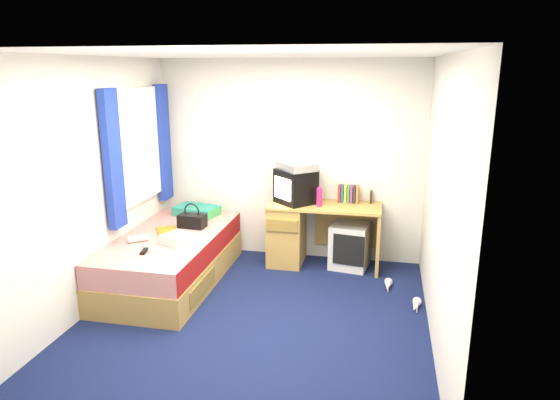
% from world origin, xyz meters
% --- Properties ---
extents(ground, '(3.40, 3.40, 0.00)m').
position_xyz_m(ground, '(0.00, 0.00, 0.00)').
color(ground, '#0C1438').
rests_on(ground, ground).
extents(room_shell, '(3.40, 3.40, 3.40)m').
position_xyz_m(room_shell, '(0.00, 0.00, 1.45)').
color(room_shell, white).
rests_on(room_shell, ground).
extents(bed, '(1.01, 2.00, 0.54)m').
position_xyz_m(bed, '(-1.10, 0.61, 0.27)').
color(bed, tan).
rests_on(bed, ground).
extents(pillow, '(0.56, 0.42, 0.11)m').
position_xyz_m(pillow, '(-1.09, 1.38, 0.60)').
color(pillow, '#176497').
rests_on(pillow, bed).
extents(desk, '(1.30, 0.55, 0.75)m').
position_xyz_m(desk, '(0.20, 1.44, 0.41)').
color(desk, tan).
rests_on(desk, ground).
extents(storage_cube, '(0.48, 0.48, 0.53)m').
position_xyz_m(storage_cube, '(0.78, 1.44, 0.26)').
color(storage_cube, silver).
rests_on(storage_cube, ground).
extents(crt_tv, '(0.55, 0.54, 0.40)m').
position_xyz_m(crt_tv, '(0.12, 1.44, 0.95)').
color(crt_tv, black).
rests_on(crt_tv, desk).
extents(vcr, '(0.55, 0.56, 0.09)m').
position_xyz_m(vcr, '(0.13, 1.44, 1.19)').
color(vcr, silver).
rests_on(vcr, crt_tv).
extents(book_row, '(0.24, 0.13, 0.20)m').
position_xyz_m(book_row, '(0.73, 1.60, 0.85)').
color(book_row, maroon).
rests_on(book_row, desk).
extents(picture_frame, '(0.02, 0.12, 0.14)m').
position_xyz_m(picture_frame, '(0.99, 1.63, 0.82)').
color(picture_frame, black).
rests_on(picture_frame, desk).
extents(pink_water_bottle, '(0.08, 0.08, 0.20)m').
position_xyz_m(pink_water_bottle, '(0.42, 1.35, 0.85)').
color(pink_water_bottle, '#E62068').
rests_on(pink_water_bottle, desk).
extents(aerosol_can, '(0.05, 0.05, 0.17)m').
position_xyz_m(aerosol_can, '(0.37, 1.50, 0.83)').
color(aerosol_can, silver).
rests_on(aerosol_can, desk).
extents(handbag, '(0.31, 0.19, 0.28)m').
position_xyz_m(handbag, '(-0.97, 0.91, 0.62)').
color(handbag, black).
rests_on(handbag, bed).
extents(towel, '(0.37, 0.35, 0.10)m').
position_xyz_m(towel, '(-0.90, 0.36, 0.59)').
color(towel, silver).
rests_on(towel, bed).
extents(magazine, '(0.33, 0.35, 0.01)m').
position_xyz_m(magazine, '(-1.19, 0.72, 0.55)').
color(magazine, yellow).
rests_on(magazine, bed).
extents(water_bottle, '(0.20, 0.18, 0.07)m').
position_xyz_m(water_bottle, '(-1.34, 0.34, 0.58)').
color(water_bottle, silver).
rests_on(water_bottle, bed).
extents(colour_swatch_fan, '(0.20, 0.20, 0.01)m').
position_xyz_m(colour_swatch_fan, '(-1.14, 0.18, 0.55)').
color(colour_swatch_fan, gold).
rests_on(colour_swatch_fan, bed).
extents(remote_control, '(0.08, 0.17, 0.02)m').
position_xyz_m(remote_control, '(-1.14, 0.08, 0.55)').
color(remote_control, black).
rests_on(remote_control, bed).
extents(window_assembly, '(0.11, 1.42, 1.40)m').
position_xyz_m(window_assembly, '(-1.55, 0.90, 1.42)').
color(window_assembly, silver).
rests_on(window_assembly, room_shell).
extents(white_heels, '(0.38, 0.64, 0.09)m').
position_xyz_m(white_heels, '(1.36, 0.68, 0.04)').
color(white_heels, silver).
rests_on(white_heels, ground).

